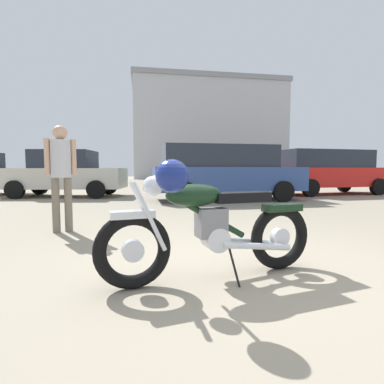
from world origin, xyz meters
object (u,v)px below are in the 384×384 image
(red_hatchback_near, at_px, (241,171))
(blue_hatchback_right, at_px, (327,171))
(white_estate_far, at_px, (224,171))
(vintage_motorcycle, at_px, (209,225))
(bystander, at_px, (61,167))
(silver_sedan_mid, at_px, (65,174))
(pale_sedan_back, at_px, (192,172))

(red_hatchback_near, bearing_deg, blue_hatchback_right, 112.77)
(blue_hatchback_right, relative_size, red_hatchback_near, 1.19)
(white_estate_far, height_order, red_hatchback_near, red_hatchback_near)
(vintage_motorcycle, xyz_separation_m, bystander, (-1.97, 2.23, 0.53))
(vintage_motorcycle, distance_m, silver_sedan_mid, 9.47)
(vintage_motorcycle, height_order, silver_sedan_mid, silver_sedan_mid)
(bystander, distance_m, white_estate_far, 5.78)
(vintage_motorcycle, xyz_separation_m, white_estate_far, (1.57, 6.79, 0.45))
(silver_sedan_mid, bearing_deg, blue_hatchback_right, -175.63)
(bystander, height_order, silver_sedan_mid, silver_sedan_mid)
(blue_hatchback_right, height_order, red_hatchback_near, red_hatchback_near)
(white_estate_far, bearing_deg, red_hatchback_near, 64.48)
(pale_sedan_back, distance_m, red_hatchback_near, 4.43)
(vintage_motorcycle, bearing_deg, blue_hatchback_right, -139.58)
(bystander, height_order, blue_hatchback_right, blue_hatchback_right)
(white_estate_far, bearing_deg, blue_hatchback_right, 17.23)
(pale_sedan_back, bearing_deg, silver_sedan_mid, 53.87)
(white_estate_far, bearing_deg, silver_sedan_mid, 156.69)
(vintage_motorcycle, height_order, white_estate_far, white_estate_far)
(white_estate_far, bearing_deg, pale_sedan_back, 85.36)
(white_estate_far, distance_m, red_hatchback_near, 5.98)
(vintage_motorcycle, distance_m, pale_sedan_back, 16.34)
(blue_hatchback_right, bearing_deg, pale_sedan_back, 112.86)
(vintage_motorcycle, height_order, red_hatchback_near, red_hatchback_near)
(bystander, distance_m, pale_sedan_back, 14.46)
(bystander, bearing_deg, vintage_motorcycle, -160.46)
(vintage_motorcycle, xyz_separation_m, pale_sedan_back, (1.54, 16.26, 0.34))
(vintage_motorcycle, xyz_separation_m, red_hatchback_near, (3.68, 12.39, 0.43))
(blue_hatchback_right, height_order, pale_sedan_back, blue_hatchback_right)
(blue_hatchback_right, bearing_deg, white_estate_far, -166.42)
(pale_sedan_back, height_order, red_hatchback_near, red_hatchback_near)
(vintage_motorcycle, height_order, pale_sedan_back, pale_sedan_back)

